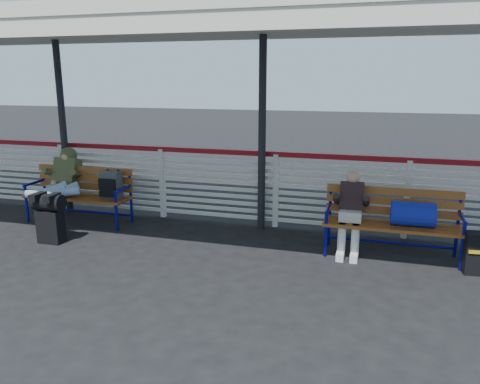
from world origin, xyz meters
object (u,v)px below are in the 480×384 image
(traveler_man, at_px, (58,187))
(bench_right, at_px, (402,215))
(companion_person, at_px, (351,211))
(bench_left, at_px, (89,188))
(suitcase_side, at_px, (480,253))
(luggage_stack, at_px, (50,216))

(traveler_man, bearing_deg, bench_right, 1.58)
(companion_person, bearing_deg, bench_left, 177.13)
(bench_left, height_order, suitcase_side, bench_left)
(suitcase_side, bearing_deg, bench_right, 155.00)
(companion_person, xyz_separation_m, suitcase_side, (1.60, -0.30, -0.33))
(bench_left, relative_size, traveler_man, 1.10)
(luggage_stack, distance_m, traveler_man, 0.81)
(traveler_man, height_order, suitcase_side, traveler_man)
(traveler_man, height_order, companion_person, traveler_man)
(companion_person, bearing_deg, suitcase_side, -10.54)
(luggage_stack, xyz_separation_m, suitcase_side, (5.85, 0.52, -0.14))
(suitcase_side, bearing_deg, luggage_stack, 178.42)
(luggage_stack, relative_size, bench_left, 0.41)
(traveler_man, bearing_deg, luggage_stack, -63.30)
(bench_left, xyz_separation_m, traveler_man, (-0.33, -0.35, 0.08))
(bench_right, height_order, suitcase_side, bench_right)
(bench_left, xyz_separation_m, companion_person, (4.26, -0.21, 0.01))
(bench_left, xyz_separation_m, suitcase_side, (5.86, -0.51, -0.32))
(luggage_stack, xyz_separation_m, bench_right, (4.91, 0.83, 0.19))
(companion_person, distance_m, suitcase_side, 1.66)
(bench_right, distance_m, traveler_man, 5.26)
(suitcase_side, bearing_deg, traveler_man, 171.80)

